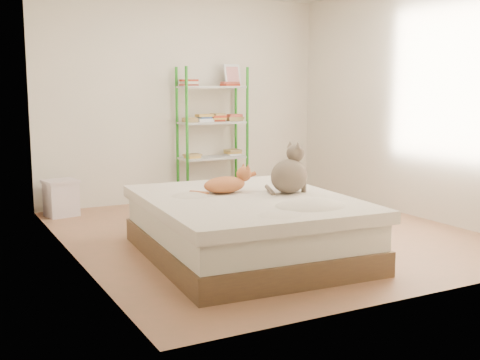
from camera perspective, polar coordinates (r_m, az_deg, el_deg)
room at (r=5.90m, az=2.54°, el=7.34°), size 3.81×4.21×2.61m
bed at (r=5.19m, az=0.57°, el=-4.45°), size 1.77×2.15×0.52m
orange_cat at (r=5.30m, az=-1.47°, el=-0.25°), size 0.47×0.26×0.19m
grey_cat at (r=5.29m, az=4.69°, el=1.08°), size 0.44×0.40×0.44m
shelf_unit at (r=7.73m, az=-2.57°, el=4.11°), size 0.88×0.36×1.74m
cardboard_box at (r=6.76m, az=3.21°, el=-1.88°), size 0.64×0.64×0.45m
white_bin at (r=7.10m, az=-16.60°, el=-1.62°), size 0.41×0.37×0.42m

